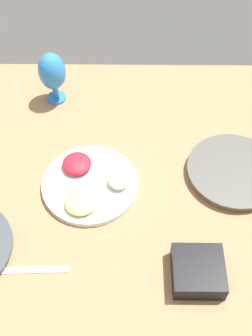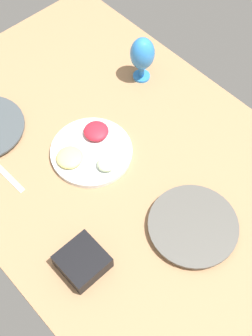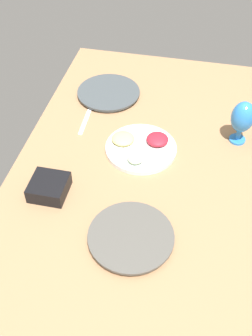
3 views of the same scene
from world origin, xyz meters
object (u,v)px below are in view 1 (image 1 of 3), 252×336
(dinner_plate_right, at_px, (233,170))
(square_bowl_black, at_px, (198,271))
(fruit_platter, at_px, (89,183))
(hurricane_glass_blue, at_px, (52,73))

(dinner_plate_right, relative_size, square_bowl_black, 2.18)
(fruit_platter, xyz_separation_m, square_bowl_black, (0.30, -0.28, 0.02))
(square_bowl_black, bearing_deg, hurricane_glass_blue, 123.33)
(fruit_platter, height_order, square_bowl_black, square_bowl_black)
(dinner_plate_right, distance_m, fruit_platter, 0.44)
(fruit_platter, height_order, hurricane_glass_blue, hurricane_glass_blue)
(fruit_platter, bearing_deg, hurricane_glass_blue, 110.17)
(square_bowl_black, bearing_deg, dinner_plate_right, 67.15)
(dinner_plate_right, height_order, square_bowl_black, square_bowl_black)
(fruit_platter, relative_size, square_bowl_black, 2.19)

